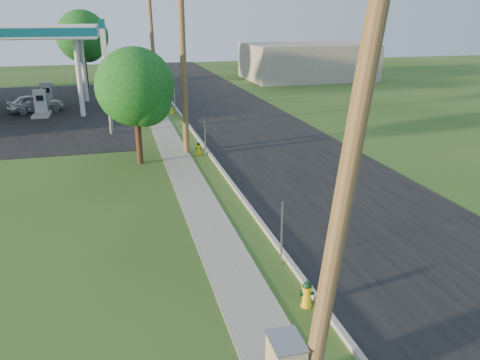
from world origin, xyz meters
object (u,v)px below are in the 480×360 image
object	(u,v)px
price_pylon	(104,44)
car_silver	(35,103)
utility_pole_mid	(183,59)
utility_pole_far	(153,43)
fuel_pump_ne	(41,105)
hydrant_near	(307,294)
fuel_pump_se	(48,97)
hydrant_far	(172,110)
utility_pole_near	(350,162)
tree_verge	(137,90)
hydrant_mid	(199,149)
tree_lot	(83,38)

from	to	relation	value
price_pylon	car_silver	bearing A→B (deg)	122.23
utility_pole_mid	price_pylon	world-z (taller)	utility_pole_mid
utility_pole_far	fuel_pump_ne	bearing A→B (deg)	-150.67
hydrant_near	car_silver	world-z (taller)	car_silver
fuel_pump_se	hydrant_far	xyz separation A→B (m)	(9.45, -6.15, -0.40)
utility_pole_near	hydrant_near	size ratio (longest dim) A/B	12.81
tree_verge	hydrant_far	size ratio (longest dim) A/B	8.54
fuel_pump_ne	hydrant_mid	size ratio (longest dim) A/B	4.49
utility_pole_mid	fuel_pump_ne	xyz separation A→B (m)	(-8.90, 13.00, -4.23)
utility_pole_far	car_silver	xyz separation A→B (m)	(-9.48, -3.64, -4.12)
utility_pole_mid	hydrant_far	size ratio (longest dim) A/B	14.68
utility_pole_near	utility_pole_far	distance (m)	36.00
tree_verge	tree_lot	bearing A→B (deg)	97.33
utility_pole_far	fuel_pump_se	size ratio (longest dim) A/B	2.97
hydrant_far	utility_pole_far	bearing A→B (deg)	94.39
fuel_pump_se	hydrant_mid	xyz separation A→B (m)	(9.45, -17.64, -0.37)
price_pylon	tree_lot	bearing A→B (deg)	95.85
utility_pole_far	tree_verge	bearing A→B (deg)	-97.21
price_pylon	car_silver	size ratio (longest dim) A/B	1.70
utility_pole_mid	tree_verge	xyz separation A→B (m)	(-2.46, -1.42, -1.29)
hydrant_far	tree_lot	bearing A→B (deg)	112.76
utility_pole_mid	tree_verge	size ratio (longest dim) A/B	1.72
tree_lot	utility_pole_mid	bearing A→B (deg)	-77.16
price_pylon	utility_pole_near	bearing A→B (deg)	-80.58
utility_pole_mid	tree_verge	bearing A→B (deg)	-150.01
tree_lot	fuel_pump_se	bearing A→B (deg)	-106.46
utility_pole_near	tree_verge	world-z (taller)	utility_pole_near
utility_pole_mid	utility_pole_far	xyz separation A→B (m)	(0.00, 18.00, -0.15)
utility_pole_near	utility_pole_mid	world-z (taller)	utility_pole_mid
fuel_pump_ne	tree_lot	world-z (taller)	tree_lot
hydrant_far	utility_pole_mid	bearing A→B (deg)	-92.90
utility_pole_far	price_pylon	bearing A→B (deg)	-107.33
tree_lot	hydrant_near	distance (m)	42.40
price_pylon	hydrant_mid	xyz separation A→B (m)	(4.45, -6.14, -5.08)
fuel_pump_se	hydrant_near	bearing A→B (deg)	-73.23
fuel_pump_se	car_silver	distance (m)	2.71
car_silver	fuel_pump_se	bearing A→B (deg)	-30.94
fuel_pump_se	hydrant_near	distance (m)	33.42
hydrant_far	car_silver	world-z (taller)	car_silver
utility_pole_far	tree_lot	size ratio (longest dim) A/B	1.24
utility_pole_near	fuel_pump_ne	distance (m)	32.51
tree_lot	hydrant_near	size ratio (longest dim) A/B	10.37
fuel_pump_ne	hydrant_mid	xyz separation A→B (m)	(9.45, -13.64, -0.37)
fuel_pump_ne	car_silver	world-z (taller)	fuel_pump_ne
fuel_pump_ne	tree_lot	xyz separation A→B (m)	(2.84, 13.60, 4.22)
tree_lot	utility_pole_near	bearing A→B (deg)	-82.26
utility_pole_mid	utility_pole_near	bearing A→B (deg)	-90.00
utility_pole_near	utility_pole_mid	size ratio (longest dim) A/B	0.97
tree_verge	hydrant_near	size ratio (longest dim) A/B	7.70
tree_lot	hydrant_far	world-z (taller)	tree_lot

